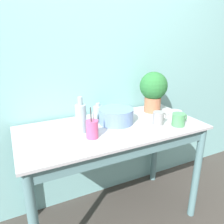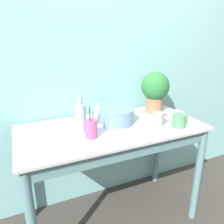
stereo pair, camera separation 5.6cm
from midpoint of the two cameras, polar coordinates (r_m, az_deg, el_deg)
wall_back at (r=1.96m, az=-3.96°, el=8.94°), size 6.00×0.05×2.40m
counter_table at (r=1.75m, az=1.28°, el=-9.35°), size 1.42×0.68×0.88m
potted_plant at (r=2.00m, az=11.98°, el=5.83°), size 0.25×0.25×0.37m
bowl_wash_large at (r=1.75m, az=2.12°, el=-1.01°), size 0.27×0.27×0.12m
bottle_tall at (r=1.58m, az=-7.21°, el=-1.39°), size 0.08×0.08×0.27m
bottle_short at (r=1.88m, az=-2.56°, el=0.21°), size 0.08×0.08×0.13m
mug_grey at (r=1.75m, az=13.07°, el=-1.71°), size 0.12×0.08×0.10m
mug_green at (r=1.77m, az=18.07°, el=-2.12°), size 0.14×0.10×0.10m
bowl_small_steel at (r=1.97m, az=17.33°, el=-0.58°), size 0.12×0.12×0.05m
utensil_cup at (r=1.50m, az=-4.37°, el=-4.41°), size 0.08×0.08×0.22m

